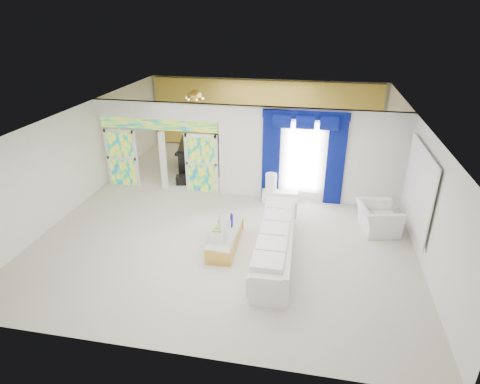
% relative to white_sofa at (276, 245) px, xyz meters
% --- Properties ---
extents(floor, '(12.00, 12.00, 0.00)m').
position_rel_white_sofa_xyz_m(floor, '(-1.46, 2.54, -0.37)').
color(floor, '#B7AF9E').
rests_on(floor, ground).
extents(dividing_wall, '(5.70, 0.18, 3.00)m').
position_rel_white_sofa_xyz_m(dividing_wall, '(0.69, 3.54, 1.13)').
color(dividing_wall, white).
rests_on(dividing_wall, ground).
extents(dividing_header, '(4.30, 0.18, 0.55)m').
position_rel_white_sofa_xyz_m(dividing_header, '(-4.31, 3.54, 2.36)').
color(dividing_header, white).
rests_on(dividing_header, dividing_wall).
extents(stained_panel_left, '(0.95, 0.04, 2.00)m').
position_rel_white_sofa_xyz_m(stained_panel_left, '(-5.73, 3.54, 0.63)').
color(stained_panel_left, '#994C3F').
rests_on(stained_panel_left, ground).
extents(stained_panel_right, '(0.95, 0.04, 2.00)m').
position_rel_white_sofa_xyz_m(stained_panel_right, '(-2.88, 3.54, 0.63)').
color(stained_panel_right, '#994C3F').
rests_on(stained_panel_right, ground).
extents(stained_transom, '(4.00, 0.05, 0.35)m').
position_rel_white_sofa_xyz_m(stained_transom, '(-4.31, 3.54, 1.88)').
color(stained_transom, '#994C3F').
rests_on(stained_transom, dividing_header).
extents(window_pane, '(1.00, 0.02, 2.30)m').
position_rel_white_sofa_xyz_m(window_pane, '(0.44, 3.44, 1.08)').
color(window_pane, white).
rests_on(window_pane, dividing_wall).
extents(blue_drape_left, '(0.55, 0.10, 2.80)m').
position_rel_white_sofa_xyz_m(blue_drape_left, '(-0.56, 3.41, 1.03)').
color(blue_drape_left, '#030947').
rests_on(blue_drape_left, ground).
extents(blue_drape_right, '(0.55, 0.10, 2.80)m').
position_rel_white_sofa_xyz_m(blue_drape_right, '(1.44, 3.41, 1.03)').
color(blue_drape_right, '#030947').
rests_on(blue_drape_right, ground).
extents(blue_pelmet, '(2.60, 0.12, 0.25)m').
position_rel_white_sofa_xyz_m(blue_pelmet, '(0.44, 3.41, 2.45)').
color(blue_pelmet, '#030947').
rests_on(blue_pelmet, dividing_wall).
extents(wall_mirror, '(0.04, 2.70, 1.90)m').
position_rel_white_sofa_xyz_m(wall_mirror, '(3.48, 1.54, 1.18)').
color(wall_mirror, white).
rests_on(wall_mirror, ground).
extents(gold_curtains, '(9.70, 0.12, 2.90)m').
position_rel_white_sofa_xyz_m(gold_curtains, '(-1.46, 8.44, 1.13)').
color(gold_curtains, '#BE842D').
rests_on(gold_curtains, ground).
extents(white_sofa, '(0.94, 3.86, 0.73)m').
position_rel_white_sofa_xyz_m(white_sofa, '(0.00, 0.00, 0.00)').
color(white_sofa, white).
rests_on(white_sofa, ground).
extents(coffee_table, '(0.70, 1.93, 0.43)m').
position_rel_white_sofa_xyz_m(coffee_table, '(-1.35, 0.30, -0.15)').
color(coffee_table, gold).
rests_on(coffee_table, ground).
extents(console_table, '(1.17, 0.45, 0.38)m').
position_rel_white_sofa_xyz_m(console_table, '(-0.20, 3.16, -0.18)').
color(console_table, white).
rests_on(console_table, ground).
extents(table_lamp, '(0.36, 0.36, 0.58)m').
position_rel_white_sofa_xyz_m(table_lamp, '(-0.50, 3.16, 0.30)').
color(table_lamp, white).
rests_on(table_lamp, console_table).
extents(armchair, '(1.25, 1.37, 0.77)m').
position_rel_white_sofa_xyz_m(armchair, '(2.66, 1.88, 0.02)').
color(armchair, white).
rests_on(armchair, ground).
extents(grand_piano, '(1.99, 2.35, 1.03)m').
position_rel_white_sofa_xyz_m(grand_piano, '(-3.53, 5.64, 0.15)').
color(grand_piano, black).
rests_on(grand_piano, ground).
extents(piano_bench, '(0.95, 0.55, 0.30)m').
position_rel_white_sofa_xyz_m(piano_bench, '(-3.53, 4.04, -0.22)').
color(piano_bench, black).
rests_on(piano_bench, ground).
extents(tv_console, '(0.66, 0.62, 0.82)m').
position_rel_white_sofa_xyz_m(tv_console, '(-6.06, 4.66, 0.05)').
color(tv_console, '#A47F52').
rests_on(tv_console, ground).
extents(chandelier, '(0.60, 0.60, 0.60)m').
position_rel_white_sofa_xyz_m(chandelier, '(-3.76, 5.94, 2.28)').
color(chandelier, gold).
rests_on(chandelier, ceiling).
extents(decanters, '(0.15, 0.89, 0.19)m').
position_rel_white_sofa_xyz_m(decanters, '(-1.31, 0.51, 0.14)').
color(decanters, navy).
rests_on(decanters, coffee_table).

